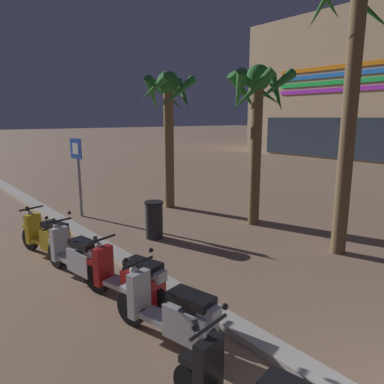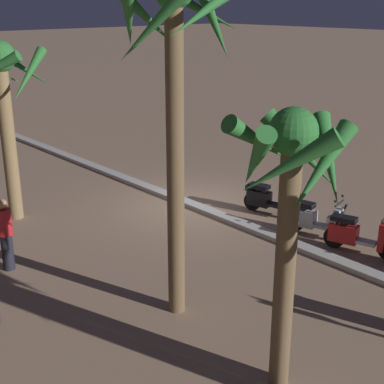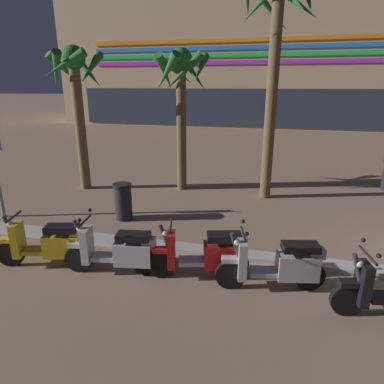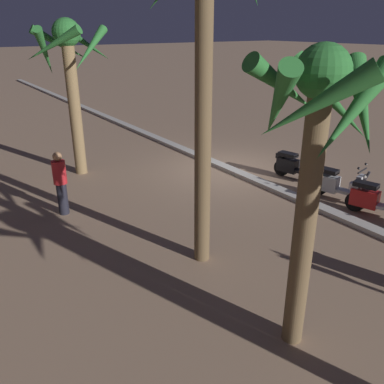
% 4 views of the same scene
% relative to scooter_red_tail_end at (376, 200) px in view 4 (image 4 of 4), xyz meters
% --- Properties ---
extents(ground_plane, '(200.00, 200.00, 0.00)m').
position_rel_scooter_red_tail_end_xyz_m(ground_plane, '(4.98, 0.80, -0.46)').
color(ground_plane, '#93755B').
extents(curb_strip, '(60.00, 0.36, 0.12)m').
position_rel_scooter_red_tail_end_xyz_m(curb_strip, '(4.98, 0.83, -0.40)').
color(curb_strip, '#BCB7AD').
rests_on(curb_strip, ground).
extents(scooter_red_tail_end, '(1.80, 0.75, 1.04)m').
position_rel_scooter_red_tail_end_xyz_m(scooter_red_tail_end, '(0.00, 0.00, 0.00)').
color(scooter_red_tail_end, black).
rests_on(scooter_red_tail_end, ground).
extents(scooter_silver_mid_rear, '(1.83, 0.71, 1.17)m').
position_rel_scooter_red_tail_end_xyz_m(scooter_silver_mid_rear, '(1.27, -0.08, 0.00)').
color(scooter_silver_mid_rear, black).
rests_on(scooter_silver_mid_rear, ground).
extents(scooter_black_gap_after_mid, '(1.80, 0.67, 1.17)m').
position_rel_scooter_red_tail_end_xyz_m(scooter_black_gap_after_mid, '(3.05, -0.38, -0.01)').
color(scooter_black_gap_after_mid, black).
rests_on(scooter_black_gap_after_mid, ground).
extents(palm_tree_far_corner, '(1.83, 1.87, 4.40)m').
position_rel_scooter_red_tail_end_xyz_m(palm_tree_far_corner, '(-1.87, 5.09, 2.85)').
color(palm_tree_far_corner, brown).
rests_on(palm_tree_far_corner, ground).
extents(palm_tree_near_sign, '(2.23, 2.43, 6.29)m').
position_rel_scooter_red_tail_end_xyz_m(palm_tree_near_sign, '(0.88, 4.86, 4.29)').
color(palm_tree_near_sign, brown).
rests_on(palm_tree_near_sign, ground).
extents(palm_tree_mid_walkway, '(2.63, 2.66, 4.81)m').
position_rel_scooter_red_tail_end_xyz_m(palm_tree_mid_walkway, '(7.58, 5.04, 3.07)').
color(palm_tree_mid_walkway, olive).
rests_on(palm_tree_mid_walkway, ground).
extents(pedestrian_by_palm_tree, '(0.34, 0.34, 1.68)m').
position_rel_scooter_red_tail_end_xyz_m(pedestrian_by_palm_tree, '(4.70, 6.56, 0.43)').
color(pedestrian_by_palm_tree, black).
rests_on(pedestrian_by_palm_tree, ground).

